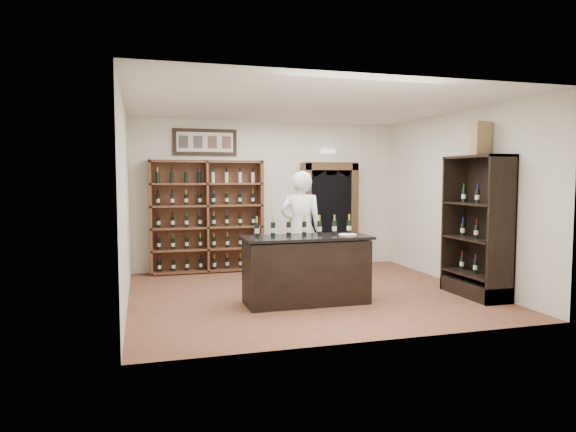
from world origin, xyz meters
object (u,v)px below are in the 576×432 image
(counter_bottle_0, at_px, (257,230))
(shopkeeper, at_px, (301,229))
(side_cabinet, at_px, (478,248))
(wine_crate, at_px, (480,138))
(wine_shelf, at_px, (207,216))
(tasting_counter, at_px, (306,270))

(counter_bottle_0, bearing_deg, shopkeeper, 45.57)
(side_cabinet, bearing_deg, wine_crate, 176.45)
(wine_crate, bearing_deg, wine_shelf, 122.40)
(tasting_counter, bearing_deg, shopkeeper, 76.52)
(wine_shelf, height_order, shopkeeper, wine_shelf)
(wine_shelf, bearing_deg, side_cabinet, -40.21)
(wine_shelf, height_order, counter_bottle_0, wine_shelf)
(tasting_counter, height_order, wine_crate, wine_crate)
(counter_bottle_0, height_order, side_cabinet, side_cabinet)
(wine_shelf, height_order, side_cabinet, same)
(side_cabinet, bearing_deg, tasting_counter, 173.72)
(counter_bottle_0, height_order, wine_crate, wine_crate)
(side_cabinet, xyz_separation_m, shopkeeper, (-2.46, 1.40, 0.23))
(side_cabinet, height_order, wine_crate, wine_crate)
(tasting_counter, relative_size, shopkeeper, 0.95)
(wine_shelf, relative_size, wine_crate, 4.24)
(shopkeeper, bearing_deg, wine_crate, 169.53)
(wine_shelf, bearing_deg, shopkeeper, -53.28)
(counter_bottle_0, height_order, shopkeeper, shopkeeper)
(wine_crate, bearing_deg, shopkeeper, 132.87)
(tasting_counter, relative_size, counter_bottle_0, 6.27)
(tasting_counter, distance_m, wine_crate, 3.37)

